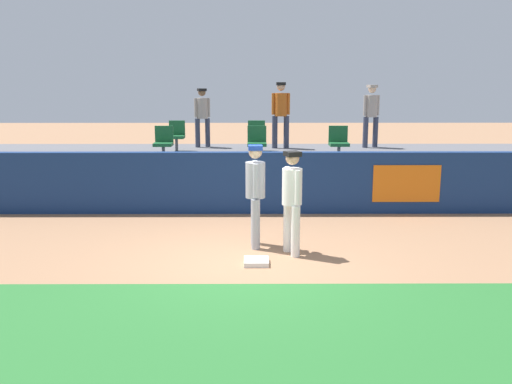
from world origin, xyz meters
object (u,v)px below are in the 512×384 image
object	(u,v)px
seat_back_left	(177,134)
spectator_hooded	(202,113)
first_base	(256,262)
seat_back_center	(256,134)
player_runner_visitor	(255,189)
seat_front_right	(339,141)
spectator_capped	(281,110)
seat_front_left	(164,141)
player_fielder_home	(292,195)
spectator_casual	(371,111)
seat_front_center	(257,141)

from	to	relation	value
seat_back_left	spectator_hooded	xyz separation A→B (m)	(0.64, 0.92, 0.52)
first_base	seat_back_center	distance (m)	6.96
player_runner_visitor	seat_front_right	bearing A→B (deg)	150.96
first_base	spectator_hooded	size ratio (longest dim) A/B	0.23
seat_back_center	spectator_hooded	size ratio (longest dim) A/B	0.49
player_runner_visitor	spectator_capped	bearing A→B (deg)	171.58
player_runner_visitor	seat_front_left	distance (m)	4.62
player_runner_visitor	seat_back_center	world-z (taller)	seat_back_center
first_base	seat_front_left	world-z (taller)	seat_front_left
first_base	spectator_capped	bearing A→B (deg)	84.30
seat_back_left	spectator_capped	xyz separation A→B (m)	(2.93, 0.65, 0.62)
player_fielder_home	spectator_casual	bearing A→B (deg)	137.29
player_runner_visitor	seat_front_left	xyz separation A→B (m)	(-2.25, 4.02, 0.41)
first_base	spectator_capped	distance (m)	7.77
seat_front_center	seat_back_center	world-z (taller)	same
seat_front_center	seat_back_left	distance (m)	2.86
seat_front_right	seat_front_left	size ratio (longest dim) A/B	1.00
seat_front_left	player_fielder_home	bearing A→B (deg)	-57.24
player_runner_visitor	seat_front_left	size ratio (longest dim) A/B	2.18
player_fielder_home	seat_back_left	bearing A→B (deg)	-177.21
player_fielder_home	seat_back_left	distance (m)	6.87
seat_front_center	spectator_hooded	bearing A→B (deg)	120.24
seat_front_left	spectator_casual	distance (m)	6.25
seat_back_center	spectator_hooded	xyz separation A→B (m)	(-1.58, 0.92, 0.52)
first_base	seat_front_right	world-z (taller)	seat_front_right
seat_front_right	spectator_capped	xyz separation A→B (m)	(-1.32, 2.45, 0.62)
first_base	player_runner_visitor	bearing A→B (deg)	90.63
seat_front_left	spectator_capped	size ratio (longest dim) A/B	0.45
seat_back_left	spectator_hooded	world-z (taller)	spectator_hooded
seat_front_center	seat_back_center	distance (m)	1.80
seat_front_left	spectator_casual	xyz separation A→B (m)	(5.65, 2.61, 0.58)
spectator_hooded	seat_front_right	bearing A→B (deg)	122.06
seat_front_right	seat_back_center	distance (m)	2.71
seat_front_center	seat_back_left	xyz separation A→B (m)	(-2.22, 1.80, -0.00)
seat_back_center	spectator_hooded	bearing A→B (deg)	149.94
spectator_hooded	spectator_casual	xyz separation A→B (m)	(4.93, -0.11, 0.06)
seat_front_left	spectator_capped	world-z (taller)	spectator_capped
player_runner_visitor	spectator_casual	size ratio (longest dim) A/B	1.01
first_base	spectator_casual	xyz separation A→B (m)	(3.39, 7.62, 2.01)
player_fielder_home	spectator_capped	size ratio (longest dim) A/B	0.95
seat_front_center	first_base	bearing A→B (deg)	-90.49
seat_back_center	player_fielder_home	bearing A→B (deg)	-84.83
seat_back_center	seat_front_right	bearing A→B (deg)	-41.70
player_fielder_home	spectator_capped	world-z (taller)	spectator_capped
seat_front_right	spectator_casual	size ratio (longest dim) A/B	0.46
player_runner_visitor	seat_front_left	bearing A→B (deg)	-152.51
spectator_hooded	spectator_capped	xyz separation A→B (m)	(2.28, -0.27, 0.10)
spectator_hooded	spectator_capped	size ratio (longest dim) A/B	0.91
seat_front_center	spectator_hooded	xyz separation A→B (m)	(-1.58, 2.72, 0.52)
seat_front_right	player_fielder_home	bearing A→B (deg)	-108.05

